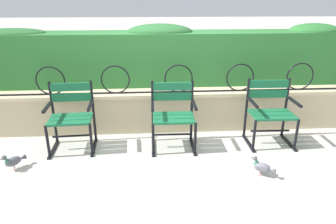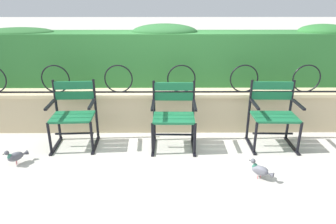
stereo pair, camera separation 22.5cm
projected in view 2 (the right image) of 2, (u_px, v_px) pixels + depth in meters
name	position (u px, v px, depth m)	size (l,w,h in m)	color
ground_plane	(168.00, 152.00, 4.03)	(60.00, 60.00, 0.00)	#BCB7AD
stone_wall	(168.00, 110.00, 4.66)	(8.56, 0.41, 0.61)	#C6B289
iron_arch_fence	(152.00, 81.00, 4.42)	(8.00, 0.02, 0.42)	black
hedge_row	(168.00, 56.00, 4.87)	(8.39, 0.67, 0.94)	#2D7033
park_chair_left	(74.00, 113.00, 4.09)	(0.60, 0.55, 0.89)	#19663D
park_chair_centre	(174.00, 114.00, 4.06)	(0.60, 0.53, 0.88)	#19663D
park_chair_right	(273.00, 113.00, 4.09)	(0.62, 0.53, 0.89)	#19663D
pigeon_near_chairs	(16.00, 156.00, 3.70)	(0.22, 0.25, 0.22)	#5B5B66
pigeon_far_side	(260.00, 170.00, 3.40)	(0.25, 0.22, 0.22)	slate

